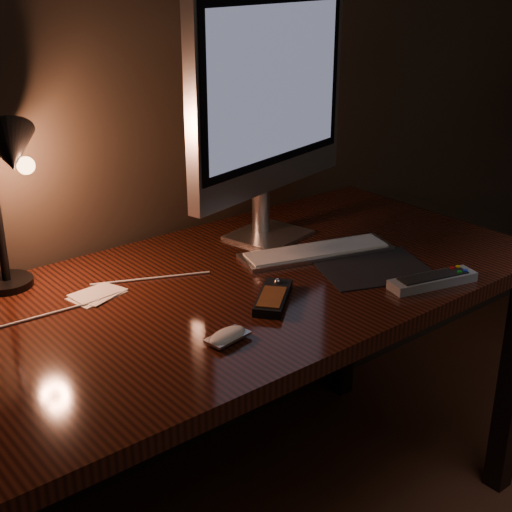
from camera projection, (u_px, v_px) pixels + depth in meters
desk at (209, 325)px, 1.73m from camera, size 1.60×0.75×0.75m
monitor at (271, 99)px, 1.79m from camera, size 0.59×0.21×0.62m
keyboard at (317, 251)px, 1.81m from camera, size 0.41×0.22×0.01m
mousepad at (373, 268)px, 1.73m from camera, size 0.32×0.29×0.00m
mouse at (228, 337)px, 1.39m from camera, size 0.10×0.06×0.02m
media_remote at (273, 297)px, 1.55m from camera, size 0.17×0.15×0.03m
tv_remote at (433, 280)px, 1.63m from camera, size 0.22×0.11×0.03m
papers at (97, 294)px, 1.58m from camera, size 0.13×0.10×0.01m
desk_lamp at (9, 175)px, 1.52m from camera, size 0.18×0.20×0.40m
cable at (97, 299)px, 1.56m from camera, size 0.56×0.16×0.01m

